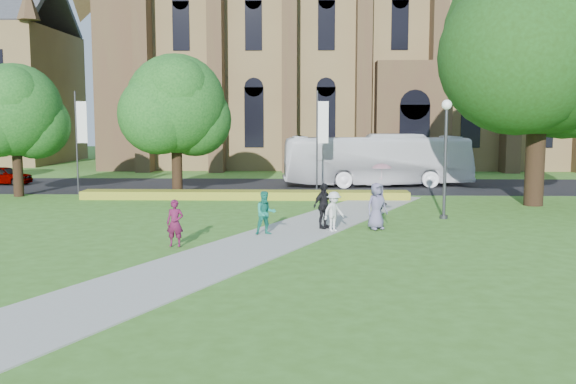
{
  "coord_description": "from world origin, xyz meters",
  "views": [
    {
      "loc": [
        1.39,
        -21.82,
        4.43
      ],
      "look_at": [
        0.69,
        2.74,
        1.6
      ],
      "focal_mm": 40.0,
      "sensor_mm": 36.0,
      "label": 1
    }
  ],
  "objects_px": {
    "pedestrian_0": "(175,223)",
    "large_tree": "(540,39)",
    "tour_coach": "(377,160)",
    "streetlamp": "(446,144)",
    "car_0": "(4,175)"
  },
  "relations": [
    {
      "from": "large_tree",
      "to": "pedestrian_0",
      "type": "height_order",
      "value": "large_tree"
    },
    {
      "from": "tour_coach",
      "to": "pedestrian_0",
      "type": "distance_m",
      "value": 22.16
    },
    {
      "from": "streetlamp",
      "to": "pedestrian_0",
      "type": "bearing_deg",
      "value": -147.86
    },
    {
      "from": "tour_coach",
      "to": "pedestrian_0",
      "type": "xyz_separation_m",
      "value": [
        -9.11,
        -20.18,
        -0.87
      ]
    },
    {
      "from": "large_tree",
      "to": "streetlamp",
      "type": "bearing_deg",
      "value": -140.71
    },
    {
      "from": "pedestrian_0",
      "to": "large_tree",
      "type": "bearing_deg",
      "value": 36.96
    },
    {
      "from": "tour_coach",
      "to": "car_0",
      "type": "relative_size",
      "value": 3.34
    },
    {
      "from": "large_tree",
      "to": "tour_coach",
      "type": "distance_m",
      "value": 13.21
    },
    {
      "from": "tour_coach",
      "to": "streetlamp",
      "type": "bearing_deg",
      "value": -178.94
    },
    {
      "from": "streetlamp",
      "to": "car_0",
      "type": "bearing_deg",
      "value": 152.39
    },
    {
      "from": "large_tree",
      "to": "tour_coach",
      "type": "relative_size",
      "value": 1.08
    },
    {
      "from": "tour_coach",
      "to": "pedestrian_0",
      "type": "bearing_deg",
      "value": 150.36
    },
    {
      "from": "pedestrian_0",
      "to": "tour_coach",
      "type": "bearing_deg",
      "value": 67.94
    },
    {
      "from": "streetlamp",
      "to": "pedestrian_0",
      "type": "distance_m",
      "value": 12.78
    },
    {
      "from": "large_tree",
      "to": "tour_coach",
      "type": "height_order",
      "value": "large_tree"
    }
  ]
}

